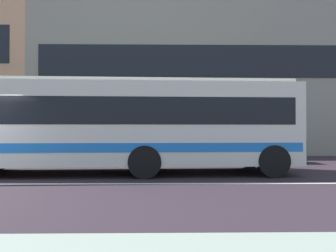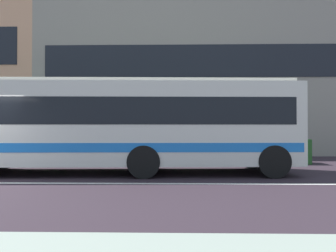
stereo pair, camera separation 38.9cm
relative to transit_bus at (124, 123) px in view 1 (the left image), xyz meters
The scene contains 3 objects.
hedge_row_far 5.48m from the transit_bus, 142.17° to the left, with size 23.40×1.10×1.06m, color #265824.
apartment_block_right 12.00m from the transit_bus, 74.67° to the left, with size 18.89×8.84×9.14m.
transit_bus is the anchor object (origin of this frame).
Camera 1 is at (5.35, -8.54, 1.47)m, focal length 33.49 mm.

